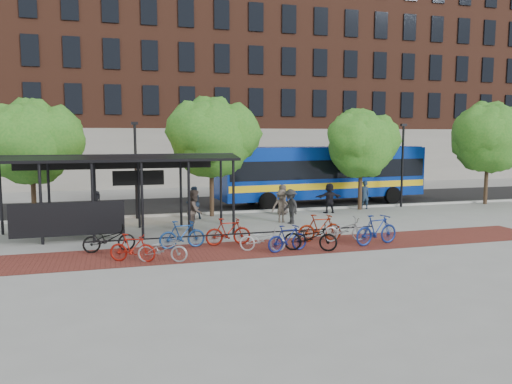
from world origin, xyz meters
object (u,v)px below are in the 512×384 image
object	(u,v)px
bike_9	(320,228)
bike_6	(262,239)
pedestrian_7	(364,195)
tree_b	(213,135)
pedestrian_3	(282,206)
bike_11	(377,230)
lamp_post_right	(402,163)
pedestrian_8	(195,211)
tree_c	(362,142)
bike_10	(345,229)
bike_7	(288,238)
bus_shelter	(113,168)
pedestrian_6	(282,200)
pedestrian_5	(329,198)
lamp_post_left	(136,167)
pedestrian_2	(193,203)
bike_0	(109,239)
bike_5	(228,232)
bike_8	(310,237)
bike_1	(132,248)
pedestrian_9	(291,207)
tree_a	(33,139)
pedestrian_0	(96,210)
bus	(322,171)
tree_d	(489,135)
bike_2	(163,249)
bike_3	(182,234)

from	to	relation	value
bike_9	bike_6	bearing A→B (deg)	111.13
pedestrian_7	tree_b	bearing A→B (deg)	5.25
pedestrian_3	bike_11	bearing A→B (deg)	-70.81
lamp_post_right	pedestrian_8	xyz separation A→B (m)	(-13.59, -4.48, -1.77)
tree_c	bike_10	distance (m)	10.08
bike_9	pedestrian_8	world-z (taller)	pedestrian_8
lamp_post_right	bike_7	bearing A→B (deg)	-139.06
bus_shelter	pedestrian_6	size ratio (longest dim) A/B	6.26
tree_c	lamp_post_right	bearing A→B (deg)	4.91
bike_10	pedestrian_5	size ratio (longest dim) A/B	1.12
lamp_post_left	pedestrian_2	world-z (taller)	lamp_post_left
bike_0	bike_6	world-z (taller)	bike_0
pedestrian_2	lamp_post_right	bearing A→B (deg)	162.71
bike_5	bike_6	world-z (taller)	bike_5
bus_shelter	pedestrian_3	xyz separation A→B (m)	(8.19, 0.87, -2.16)
bike_8	bike_9	xyz separation A→B (m)	(1.02, 1.45, 0.04)
tree_c	lamp_post_left	world-z (taller)	tree_c
bike_1	pedestrian_9	xyz separation A→B (m)	(7.93, 5.64, 0.37)
bike_6	bike_11	world-z (taller)	bike_11
bike_1	bike_0	bearing A→B (deg)	46.91
tree_a	tree_b	xyz separation A→B (m)	(9.00, 0.00, 0.22)
pedestrian_0	bike_6	bearing A→B (deg)	-52.53
lamp_post_left	bus	distance (m)	12.11
tree_a	tree_d	distance (m)	27.01
pedestrian_7	bike_1	bearing A→B (deg)	38.28
bike_0	tree_b	bearing A→B (deg)	-41.51
tree_d	pedestrian_2	distance (m)	19.58
pedestrian_2	pedestrian_3	world-z (taller)	pedestrian_2
bus	pedestrian_6	distance (m)	5.35
bike_2	pedestrian_6	distance (m)	11.63
bike_10	bike_9	bearing A→B (deg)	81.74
bike_10	bike_8	bearing A→B (deg)	123.79
bike_5	pedestrian_7	size ratio (longest dim) A/B	1.08
bike_9	pedestrian_3	world-z (taller)	pedestrian_3
bike_1	bike_6	bearing A→B (deg)	-63.35
tree_b	pedestrian_0	distance (m)	7.41
bus	bike_6	xyz separation A→B (m)	(-7.54, -11.71, -1.66)
tree_c	tree_a	bearing A→B (deg)	180.00
tree_b	pedestrian_0	size ratio (longest dim) A/B	3.53
tree_a	pedestrian_3	bearing A→B (deg)	-13.89
bike_8	bike_9	bearing A→B (deg)	-11.90
tree_a	bike_8	size ratio (longest dim) A/B	3.01
bike_10	bike_11	size ratio (longest dim) A/B	0.93
tree_d	bike_8	distance (m)	18.94
bus	bike_5	world-z (taller)	bus
tree_a	bike_3	bearing A→B (deg)	-49.91
tree_a	lamp_post_right	size ratio (longest dim) A/B	1.21
tree_a	pedestrian_5	bearing A→B (deg)	-2.88
bike_3	bike_10	bearing A→B (deg)	-101.54
lamp_post_left	bike_6	size ratio (longest dim) A/B	2.91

